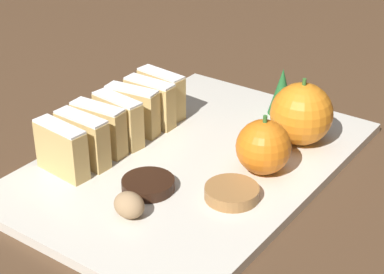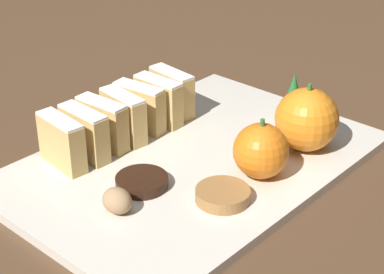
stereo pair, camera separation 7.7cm
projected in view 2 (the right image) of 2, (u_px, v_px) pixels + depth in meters
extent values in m
plane|color=#513823|center=(192.00, 167.00, 0.79)|extent=(6.00, 6.00, 0.00)
cube|color=silver|center=(192.00, 163.00, 0.79)|extent=(0.31, 0.45, 0.01)
cube|color=tan|center=(62.00, 143.00, 0.76)|extent=(0.07, 0.03, 0.06)
cube|color=white|center=(59.00, 120.00, 0.74)|extent=(0.07, 0.03, 0.00)
cube|color=tan|center=(84.00, 135.00, 0.78)|extent=(0.07, 0.02, 0.06)
cube|color=white|center=(82.00, 111.00, 0.76)|extent=(0.07, 0.02, 0.00)
cube|color=tan|center=(103.00, 125.00, 0.80)|extent=(0.07, 0.03, 0.06)
cube|color=white|center=(101.00, 102.00, 0.79)|extent=(0.07, 0.03, 0.00)
cube|color=tan|center=(123.00, 117.00, 0.82)|extent=(0.07, 0.03, 0.06)
cube|color=white|center=(122.00, 95.00, 0.81)|extent=(0.07, 0.03, 0.00)
cube|color=tan|center=(140.00, 109.00, 0.84)|extent=(0.07, 0.03, 0.06)
cube|color=white|center=(139.00, 87.00, 0.83)|extent=(0.07, 0.03, 0.00)
cube|color=tan|center=(158.00, 102.00, 0.86)|extent=(0.07, 0.02, 0.06)
cube|color=white|center=(158.00, 80.00, 0.85)|extent=(0.07, 0.02, 0.00)
cube|color=tan|center=(172.00, 93.00, 0.89)|extent=(0.07, 0.03, 0.06)
cube|color=white|center=(171.00, 72.00, 0.87)|extent=(0.07, 0.03, 0.00)
sphere|color=orange|center=(307.00, 119.00, 0.79)|extent=(0.08, 0.08, 0.08)
cylinder|color=#38702D|center=(310.00, 88.00, 0.77)|extent=(0.01, 0.01, 0.01)
sphere|color=orange|center=(261.00, 151.00, 0.74)|extent=(0.07, 0.07, 0.07)
cylinder|color=#38702D|center=(262.00, 123.00, 0.72)|extent=(0.01, 0.00, 0.01)
ellipsoid|color=tan|center=(117.00, 201.00, 0.68)|extent=(0.03, 0.03, 0.03)
cylinder|color=black|center=(140.00, 181.00, 0.73)|extent=(0.06, 0.06, 0.01)
cylinder|color=#A3703D|center=(223.00, 195.00, 0.70)|extent=(0.06, 0.06, 0.01)
cone|color=#23662D|center=(293.00, 96.00, 0.87)|extent=(0.04, 0.04, 0.07)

